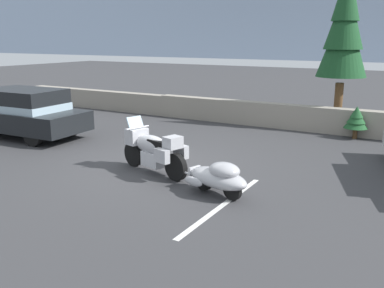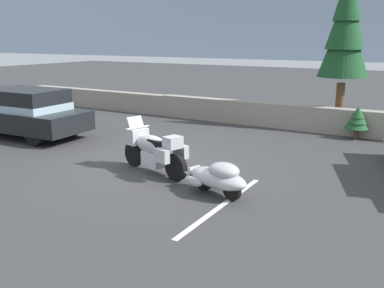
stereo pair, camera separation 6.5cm
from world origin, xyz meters
TOP-DOWN VIEW (x-y plane):
  - ground_plane at (0.00, 0.00)m, footprint 80.00×80.00m
  - stone_guard_wall at (0.19, 6.47)m, footprint 24.00×0.55m
  - touring_motorcycle at (0.30, -0.46)m, footprint 2.26×1.12m
  - car_shaped_trailer at (2.40, -1.05)m, footprint 2.22×1.09m
  - suv_at_left_edge at (-5.93, 0.64)m, footprint 4.89×2.19m
  - pine_tree_tall at (3.08, 7.41)m, footprint 1.77×1.77m
  - pine_sapling_near at (3.98, 6.03)m, footprint 0.79×0.79m
  - parking_stripe_marker at (2.74, -1.50)m, footprint 0.12×3.60m

SIDE VIEW (x-z plane):
  - ground_plane at x=0.00m, z-range 0.00..0.00m
  - parking_stripe_marker at x=2.74m, z-range 0.00..0.01m
  - car_shaped_trailer at x=2.40m, z-range 0.03..0.79m
  - stone_guard_wall at x=0.19m, z-range -0.01..0.91m
  - touring_motorcycle at x=0.30m, z-range -0.04..1.29m
  - pine_sapling_near at x=3.98m, z-range 0.14..1.23m
  - suv_at_left_edge at x=-5.93m, z-range 0.03..1.66m
  - pine_tree_tall at x=3.08m, z-range 0.74..6.62m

